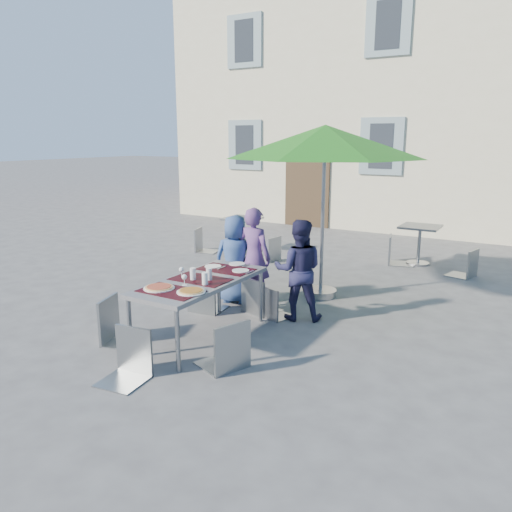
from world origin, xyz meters
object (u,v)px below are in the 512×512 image
Objects in this scene: pizza_near_left at (159,287)px; chair_2 at (273,284)px; chair_1 at (258,274)px; chair_4 at (226,315)px; bg_chair_l_0 at (202,226)px; child_2 at (299,270)px; child_1 at (254,257)px; cafe_table_0 at (242,228)px; chair_0 at (204,271)px; bg_chair_r_1 at (469,246)px; bg_chair_l_1 at (397,232)px; chair_3 at (115,293)px; patio_umbrella at (325,143)px; pizza_near_right at (191,291)px; chair_5 at (126,325)px; dining_table at (201,284)px; bg_chair_r_0 at (271,234)px; child_0 at (235,259)px; cafe_table_1 at (420,238)px.

chair_2 is (0.59, 1.61, -0.28)m from pizza_near_left.
chair_4 reaches higher than chair_1.
bg_chair_l_0 is (-2.68, 4.42, -0.20)m from pizza_near_left.
bg_chair_l_0 is (-3.57, 2.65, -0.12)m from child_2.
child_1 is 1.95× the size of cafe_table_0.
cafe_table_0 is at bearing -52.80° from child_1.
chair_0 is 1.05× the size of bg_chair_r_1.
bg_chair_l_1 reaches higher than chair_0.
chair_3 is at bearing -177.71° from chair_4.
bg_chair_l_1 is at bearing -105.19° from child_1.
pizza_near_left is 1.72m from chair_1.
patio_umbrella is 3.06× the size of bg_chair_l_0.
bg_chair_l_0 is (-2.78, 2.48, -0.16)m from child_1.
cafe_table_0 is at bearing -175.91° from bg_chair_r_1.
chair_2 is 2.08m from chair_3.
chair_3 is at bearing -65.52° from bg_chair_l_0.
child_1 is 2.13m from chair_3.
bg_chair_l_0 is 0.92× the size of bg_chair_l_1.
pizza_near_left is at bearing -169.54° from pizza_near_right.
chair_0 is 0.34× the size of patio_umbrella.
chair_5 is 0.33× the size of patio_umbrella.
pizza_near_left is 0.35× the size of chair_5.
dining_table is 1.75× the size of bg_chair_l_1.
cafe_table_0 is at bearing 143.57° from patio_umbrella.
bg_chair_r_1 is (2.24, 3.48, -0.01)m from chair_1.
bg_chair_r_0 is at bearing -168.78° from bg_chair_r_1.
child_0 reaches higher than pizza_near_left.
bg_chair_r_0 is (0.92, -0.39, 0.03)m from cafe_table_0.
chair_0 is 3.84m from cafe_table_0.
chair_0 is 0.99m from chair_2.
chair_1 is at bearing -110.96° from patio_umbrella.
patio_umbrella reaches higher than bg_chair_l_0.
child_2 is 4.45m from bg_chair_l_0.
chair_0 is at bearing -127.33° from bg_chair_r_1.
pizza_near_right is at bearing 7.25° from chair_3.
chair_3 is 0.35× the size of patio_umbrella.
chair_5 is 6.32m from bg_chair_r_1.
pizza_near_right is at bearing -96.95° from chair_2.
bg_chair_r_1 is (5.23, 0.74, -0.01)m from bg_chair_l_0.
bg_chair_r_0 is (-0.38, 4.51, -0.07)m from chair_3.
pizza_near_left reaches higher than cafe_table_0.
bg_chair_l_1 reaches higher than dining_table.
cafe_table_0 is 0.80× the size of bg_chair_r_0.
cafe_table_1 is at bearing 65.57° from chair_0.
bg_chair_l_0 is 5.29m from bg_chair_r_1.
child_2 is 1.98m from patio_umbrella.
cafe_table_1 is at bearing 77.88° from pizza_near_right.
patio_umbrella reaches higher than child_2.
bg_chair_l_0 is at bearing -164.76° from bg_chair_l_1.
bg_chair_l_1 is (3.88, 1.06, 0.06)m from bg_chair_l_0.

